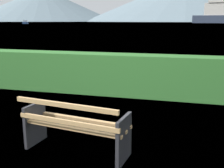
% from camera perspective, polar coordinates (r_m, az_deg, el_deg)
% --- Properties ---
extents(ground_plane, '(1400.00, 1400.00, 0.00)m').
position_cam_1_polar(ground_plane, '(4.35, -7.26, -13.82)').
color(ground_plane, '#4C6B33').
extents(water_surface, '(620.00, 620.00, 0.00)m').
position_cam_1_polar(water_surface, '(310.21, 15.01, 12.43)').
color(water_surface, '#6B8EA3').
rests_on(water_surface, ground_plane).
extents(park_bench, '(1.68, 0.79, 0.87)m').
position_cam_1_polar(park_bench, '(4.13, -7.85, -8.90)').
color(park_bench, tan).
rests_on(park_bench, ground_plane).
extents(hedge_row, '(8.33, 0.68, 1.10)m').
position_cam_1_polar(hedge_row, '(7.29, 2.73, 1.98)').
color(hedge_row, '#387A33').
rests_on(hedge_row, ground_plane).
extents(sailboat_mid, '(4.80, 7.34, 2.22)m').
position_cam_1_polar(sailboat_mid, '(175.33, -17.78, 12.23)').
color(sailboat_mid, '#335693').
rests_on(sailboat_mid, water_surface).
extents(distant_hills, '(882.25, 411.04, 80.27)m').
position_cam_1_polar(distant_hills, '(550.02, 14.17, 16.12)').
color(distant_hills, slate).
rests_on(distant_hills, ground_plane).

